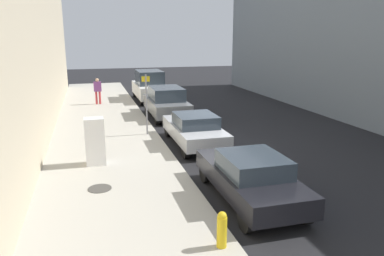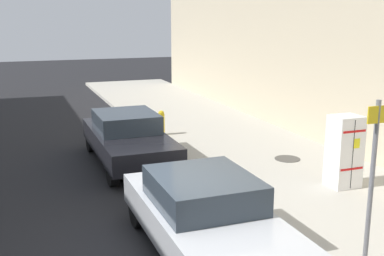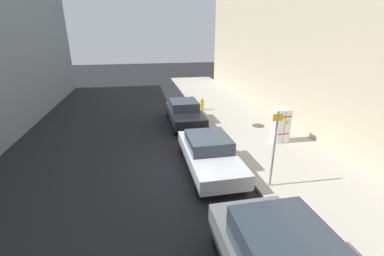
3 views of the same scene
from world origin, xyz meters
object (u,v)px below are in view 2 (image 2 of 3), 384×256
(street_sign_post, at_px, (371,185))
(parked_sedan_silver, at_px, (207,217))
(parked_sedan_dark, at_px, (128,137))
(discarded_refrigerator, at_px, (344,151))
(fire_hydrant, at_px, (161,122))

(street_sign_post, bearing_deg, parked_sedan_silver, -46.30)
(parked_sedan_dark, bearing_deg, discarded_refrigerator, 136.03)
(street_sign_post, relative_size, parked_sedan_dark, 0.61)
(fire_hydrant, bearing_deg, discarded_refrigerator, 111.45)
(discarded_refrigerator, xyz_separation_m, parked_sedan_silver, (4.12, 1.76, -0.26))
(discarded_refrigerator, xyz_separation_m, fire_hydrant, (2.46, -6.26, -0.41))
(street_sign_post, height_order, fire_hydrant, street_sign_post)
(discarded_refrigerator, relative_size, street_sign_post, 0.61)
(street_sign_post, distance_m, parked_sedan_silver, 2.70)
(parked_sedan_dark, bearing_deg, fire_hydrant, -126.14)
(street_sign_post, distance_m, fire_hydrant, 9.90)
(discarded_refrigerator, bearing_deg, fire_hydrant, -68.55)
(parked_sedan_dark, height_order, parked_sedan_silver, parked_sedan_dark)
(street_sign_post, relative_size, fire_hydrant, 3.34)
(street_sign_post, bearing_deg, discarded_refrigerator, -123.57)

